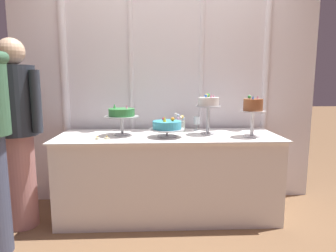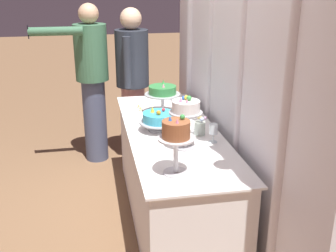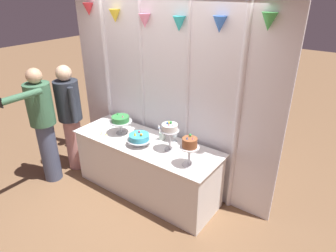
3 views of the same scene
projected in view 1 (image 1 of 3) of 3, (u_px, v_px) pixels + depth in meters
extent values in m
plane|color=#846042|center=(169.00, 218.00, 2.77)|extent=(24.00, 24.00, 0.00)
cube|color=white|center=(166.00, 78.00, 3.09)|extent=(3.21, 0.04, 2.66)
cylinder|color=white|center=(64.00, 78.00, 3.02)|extent=(0.08, 0.08, 2.66)
cylinder|color=white|center=(131.00, 78.00, 3.05)|extent=(0.05, 0.05, 2.66)
cylinder|color=white|center=(201.00, 78.00, 3.08)|extent=(0.05, 0.05, 2.66)
cylinder|color=white|center=(266.00, 78.00, 3.12)|extent=(0.07, 0.07, 2.66)
cube|color=white|center=(168.00, 176.00, 2.81)|extent=(2.02, 0.67, 0.78)
cube|color=white|center=(168.00, 136.00, 2.75)|extent=(2.07, 0.72, 0.01)
cylinder|color=#B2B2B7|center=(122.00, 135.00, 2.73)|extent=(0.14, 0.14, 0.01)
cylinder|color=#B2B2B7|center=(122.00, 126.00, 2.72)|extent=(0.03, 0.03, 0.16)
cylinder|color=#B2B2B7|center=(122.00, 117.00, 2.70)|extent=(0.32, 0.32, 0.01)
cylinder|color=#388E47|center=(122.00, 112.00, 2.70)|extent=(0.24, 0.24, 0.07)
cone|color=pink|center=(127.00, 107.00, 2.69)|extent=(0.02, 0.02, 0.03)
cone|color=green|center=(114.00, 106.00, 2.71)|extent=(0.03, 0.03, 0.04)
cylinder|color=#B2B2B7|center=(167.00, 136.00, 2.65)|extent=(0.17, 0.17, 0.01)
cylinder|color=#B2B2B7|center=(167.00, 133.00, 2.64)|extent=(0.02, 0.02, 0.05)
cylinder|color=#B2B2B7|center=(167.00, 129.00, 2.64)|extent=(0.32, 0.32, 0.01)
cylinder|color=#3DB2D1|center=(167.00, 125.00, 2.63)|extent=(0.26, 0.26, 0.07)
sphere|color=orange|center=(173.00, 119.00, 2.61)|extent=(0.04, 0.04, 0.04)
sphere|color=#DB333D|center=(164.00, 119.00, 2.66)|extent=(0.03, 0.03, 0.03)
cone|color=yellow|center=(165.00, 119.00, 2.57)|extent=(0.03, 0.03, 0.05)
cylinder|color=#B2B2B7|center=(208.00, 134.00, 2.78)|extent=(0.13, 0.13, 0.01)
cylinder|color=#B2B2B7|center=(208.00, 120.00, 2.76)|extent=(0.03, 0.03, 0.25)
cylinder|color=#B2B2B7|center=(208.00, 106.00, 2.74)|extent=(0.23, 0.23, 0.01)
cylinder|color=white|center=(208.00, 102.00, 2.74)|extent=(0.19, 0.19, 0.08)
cone|color=pink|center=(214.00, 96.00, 2.73)|extent=(0.02, 0.02, 0.03)
sphere|color=green|center=(208.00, 95.00, 2.75)|extent=(0.04, 0.04, 0.04)
sphere|color=yellow|center=(206.00, 95.00, 2.73)|extent=(0.03, 0.03, 0.03)
sphere|color=blue|center=(206.00, 96.00, 2.72)|extent=(0.03, 0.03, 0.03)
cone|color=pink|center=(211.00, 96.00, 2.69)|extent=(0.03, 0.03, 0.04)
cylinder|color=silver|center=(252.00, 136.00, 2.65)|extent=(0.16, 0.16, 0.01)
cylinder|color=silver|center=(252.00, 124.00, 2.64)|extent=(0.03, 0.03, 0.22)
cylinder|color=silver|center=(253.00, 111.00, 2.62)|extent=(0.23, 0.23, 0.01)
cylinder|color=#995633|center=(253.00, 105.00, 2.61)|extent=(0.17, 0.17, 0.11)
cone|color=pink|center=(258.00, 97.00, 2.60)|extent=(0.02, 0.02, 0.03)
sphere|color=green|center=(249.00, 97.00, 2.64)|extent=(0.03, 0.03, 0.03)
cone|color=blue|center=(253.00, 97.00, 2.57)|extent=(0.02, 0.02, 0.03)
cylinder|color=silver|center=(196.00, 130.00, 3.01)|extent=(0.06, 0.06, 0.00)
cylinder|color=silver|center=(197.00, 127.00, 3.00)|extent=(0.01, 0.01, 0.06)
cylinder|color=silver|center=(197.00, 120.00, 2.99)|extent=(0.06, 0.06, 0.08)
cylinder|color=#B2C1B2|center=(181.00, 126.00, 2.93)|extent=(0.08, 0.08, 0.11)
sphere|color=white|center=(176.00, 114.00, 2.91)|extent=(0.03, 0.03, 0.03)
sphere|color=#CC9EC6|center=(178.00, 119.00, 2.97)|extent=(0.03, 0.03, 0.03)
sphere|color=white|center=(181.00, 118.00, 2.87)|extent=(0.03, 0.03, 0.03)
sphere|color=silver|center=(178.00, 115.00, 2.88)|extent=(0.03, 0.03, 0.03)
sphere|color=#E5C666|center=(182.00, 117.00, 2.91)|extent=(0.04, 0.04, 0.04)
sphere|color=silver|center=(183.00, 118.00, 2.93)|extent=(0.04, 0.04, 0.04)
cylinder|color=beige|center=(97.00, 139.00, 2.53)|extent=(0.04, 0.04, 0.02)
sphere|color=#F9CC4C|center=(97.00, 137.00, 2.53)|extent=(0.01, 0.01, 0.01)
cylinder|color=beige|center=(107.00, 138.00, 2.54)|extent=(0.05, 0.05, 0.01)
sphere|color=#F9CC4C|center=(107.00, 136.00, 2.54)|extent=(0.01, 0.01, 0.01)
cylinder|color=#D6938E|center=(21.00, 181.00, 2.58)|extent=(0.32, 0.32, 0.83)
cylinder|color=#282D38|center=(15.00, 101.00, 2.47)|extent=(0.45, 0.45, 0.59)
sphere|color=beige|center=(11.00, 51.00, 2.41)|extent=(0.22, 0.22, 0.22)
cube|color=#664C84|center=(5.00, 98.00, 2.31)|extent=(0.04, 0.02, 0.38)
cylinder|color=#282D38|center=(36.00, 102.00, 2.41)|extent=(0.08, 0.08, 0.52)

